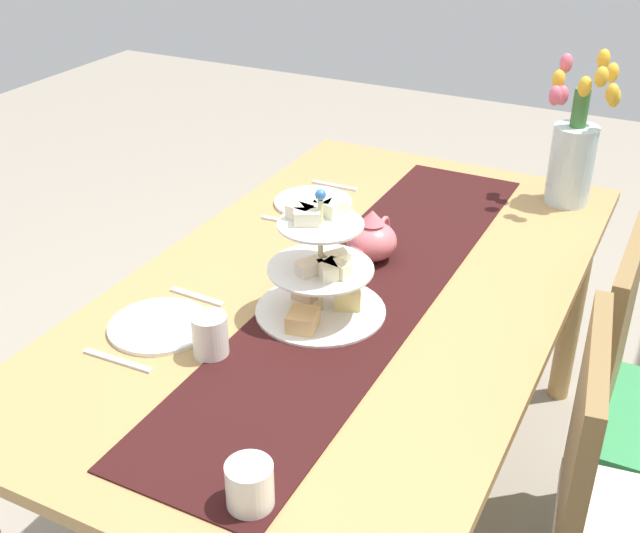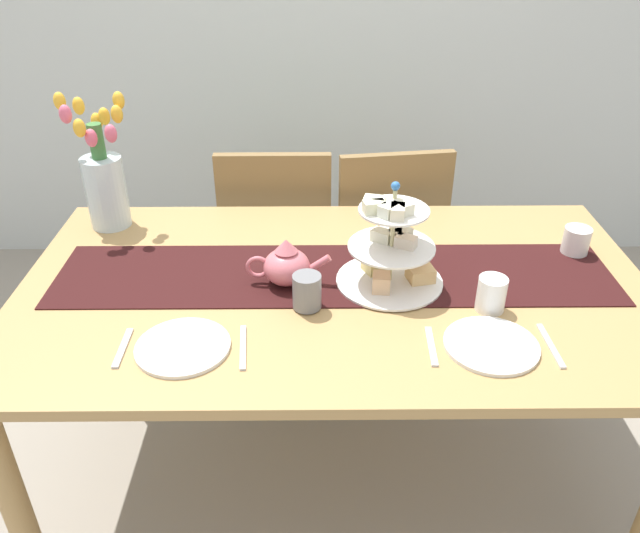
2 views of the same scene
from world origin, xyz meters
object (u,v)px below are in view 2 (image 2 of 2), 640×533
object	(u,v)px
dining_table	(335,311)
tiered_cake_stand	(392,250)
chair_left	(278,240)
teapot	(286,265)
cream_jug	(576,241)
knife_right	(551,345)
chair_right	(385,239)
fork_right	(431,346)
fork_left	(123,348)
mug_white_text	(491,294)
knife_left	(243,347)
tulip_vase	(104,179)
mug_grey	(307,291)
dinner_plate_left	(183,347)
dinner_plate_right	(491,345)

from	to	relation	value
dining_table	tiered_cake_stand	bearing A→B (deg)	-0.16
chair_left	teapot	xyz separation A→B (m)	(0.07, -0.73, 0.31)
cream_jug	knife_right	size ratio (longest dim) A/B	0.50
chair_right	tiered_cake_stand	world-z (taller)	tiered_cake_stand
fork_right	fork_left	bearing A→B (deg)	180.00
chair_right	mug_white_text	distance (m)	0.93
chair_right	knife_left	size ratio (longest dim) A/B	5.35
teapot	knife_left	size ratio (longest dim) A/B	1.40
chair_left	fork_left	world-z (taller)	chair_left
tulip_vase	mug_grey	size ratio (longest dim) A/B	4.56
mug_grey	dining_table	bearing A→B (deg)	57.21
dinner_plate_left	knife_left	bearing A→B (deg)	0.00
teapot	dinner_plate_left	xyz separation A→B (m)	(-0.24, -0.29, -0.05)
dining_table	cream_jug	xyz separation A→B (m)	(0.73, 0.16, 0.14)
cream_jug	dinner_plate_left	world-z (taller)	cream_jug
tulip_vase	dinner_plate_right	world-z (taller)	tulip_vase
fork_right	chair_left	bearing A→B (deg)	112.88
tulip_vase	knife_right	world-z (taller)	tulip_vase
chair_right	tiered_cake_stand	xyz separation A→B (m)	(-0.07, -0.73, 0.36)
knife_right	mug_grey	xyz separation A→B (m)	(-0.59, 0.17, 0.05)
chair_right	knife_right	bearing A→B (deg)	-74.21
dining_table	knife_left	size ratio (longest dim) A/B	10.46
teapot	fork_right	distance (m)	0.47
dinner_plate_right	mug_white_text	xyz separation A→B (m)	(0.03, 0.16, 0.04)
tulip_vase	fork_left	bearing A→B (deg)	-72.59
fork_right	chair_right	bearing A→B (deg)	89.99
mug_grey	knife_left	bearing A→B (deg)	-131.91
teapot	mug_grey	world-z (taller)	teapot
dinner_plate_right	chair_left	bearing A→B (deg)	119.40
dining_table	mug_white_text	size ratio (longest dim) A/B	18.73
chair_left	dinner_plate_left	xyz separation A→B (m)	(-0.17, -1.02, 0.26)
dinner_plate_right	knife_right	bearing A→B (deg)	0.00
chair_left	tiered_cake_stand	bearing A→B (deg)	-63.74
chair_right	fork_left	size ratio (longest dim) A/B	6.07
dinner_plate_left	dining_table	bearing A→B (deg)	37.81
knife_left	fork_right	size ratio (longest dim) A/B	1.13
knife_right	mug_white_text	world-z (taller)	mug_white_text
tulip_vase	chair_right	bearing A→B (deg)	20.74
cream_jug	fork_left	world-z (taller)	cream_jug
knife_right	mug_grey	size ratio (longest dim) A/B	1.79
tulip_vase	fork_right	world-z (taller)	tulip_vase
knife_left	dinner_plate_right	xyz separation A→B (m)	(0.60, 0.00, 0.00)
knife_left	knife_right	bearing A→B (deg)	0.00
teapot	dinner_plate_right	xyz separation A→B (m)	(0.51, -0.29, -0.05)
chair_right	teapot	size ratio (longest dim) A/B	3.82
cream_jug	dinner_plate_right	bearing A→B (deg)	-128.54
chair_right	teapot	distance (m)	0.87
mug_grey	teapot	bearing A→B (deg)	115.72
tiered_cake_stand	fork_right	size ratio (longest dim) A/B	2.03
teapot	dinner_plate_left	bearing A→B (deg)	-129.41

